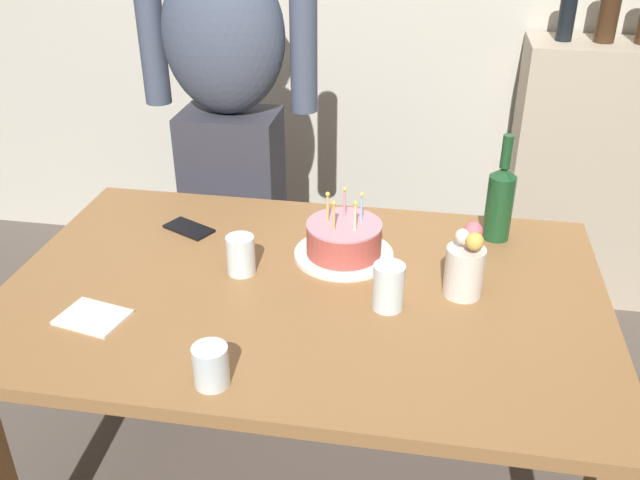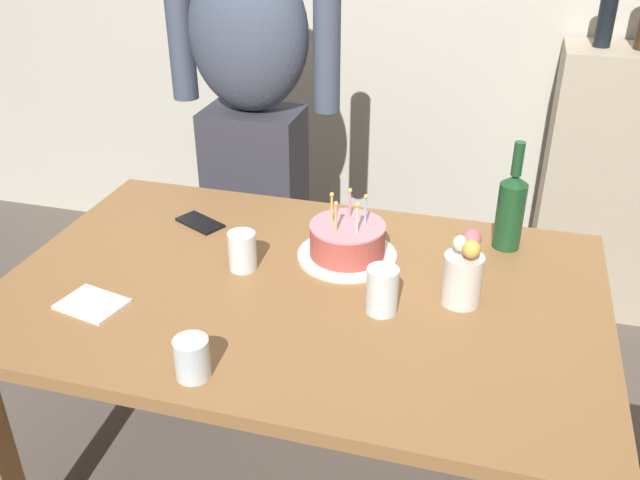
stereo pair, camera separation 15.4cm
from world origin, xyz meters
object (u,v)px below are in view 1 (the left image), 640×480
object	(u,v)px
birthday_cake	(344,241)
flower_vase	(466,264)
cell_phone	(189,229)
water_glass_far	(211,366)
water_glass_near	(388,287)
water_glass_side	(241,255)
person_man_bearded	(229,126)
napkin_stack	(93,317)
wine_bottle	(500,200)

from	to	relation	value
birthday_cake	flower_vase	bearing A→B (deg)	-22.87
cell_phone	flower_vase	bearing A→B (deg)	11.60
cell_phone	water_glass_far	bearing A→B (deg)	-40.26
water_glass_near	flower_vase	size ratio (longest dim) A/B	0.59
water_glass_near	water_glass_side	bearing A→B (deg)	166.16
birthday_cake	water_glass_near	bearing A→B (deg)	-58.22
water_glass_side	person_man_bearded	world-z (taller)	person_man_bearded
water_glass_near	flower_vase	bearing A→B (deg)	26.76
water_glass_near	person_man_bearded	world-z (taller)	person_man_bearded
water_glass_side	flower_vase	distance (m)	0.57
birthday_cake	napkin_stack	size ratio (longest dim) A/B	1.77
water_glass_near	cell_phone	bearing A→B (deg)	153.77
water_glass_side	cell_phone	world-z (taller)	water_glass_side
napkin_stack	water_glass_far	bearing A→B (deg)	-26.29
water_glass_near	flower_vase	distance (m)	0.20
water_glass_far	person_man_bearded	bearing A→B (deg)	104.37
flower_vase	cell_phone	bearing A→B (deg)	165.12
flower_vase	wine_bottle	bearing A→B (deg)	73.24
wine_bottle	birthday_cake	bearing A→B (deg)	-156.38
water_glass_near	birthday_cake	bearing A→B (deg)	121.78
wine_bottle	cell_phone	world-z (taller)	wine_bottle
water_glass_near	wine_bottle	distance (m)	0.49
birthday_cake	napkin_stack	world-z (taller)	birthday_cake
water_glass_far	person_man_bearded	xyz separation A→B (m)	(-0.30, 1.15, 0.09)
water_glass_side	cell_phone	distance (m)	0.30
person_man_bearded	flower_vase	bearing A→B (deg)	137.74
napkin_stack	person_man_bearded	xyz separation A→B (m)	(0.05, 0.98, 0.13)
water_glass_near	cell_phone	size ratio (longest dim) A/B	0.80
water_glass_side	cell_phone	bearing A→B (deg)	136.81
water_glass_near	flower_vase	world-z (taller)	flower_vase
water_glass_near	water_glass_far	size ratio (longest dim) A/B	1.29
flower_vase	birthday_cake	bearing A→B (deg)	157.13
person_man_bearded	napkin_stack	bearing A→B (deg)	87.17
water_glass_side	wine_bottle	size ratio (longest dim) A/B	0.34
water_glass_side	person_man_bearded	size ratio (longest dim) A/B	0.06
wine_bottle	person_man_bearded	size ratio (longest dim) A/B	0.18
water_glass_far	napkin_stack	xyz separation A→B (m)	(-0.34, 0.17, -0.04)
person_man_bearded	water_glass_near	bearing A→B (deg)	127.38
water_glass_side	water_glass_far	bearing A→B (deg)	-82.37
napkin_stack	wine_bottle	bearing A→B (deg)	30.96
water_glass_far	flower_vase	size ratio (longest dim) A/B	0.46
birthday_cake	napkin_stack	distance (m)	0.66
water_glass_far	napkin_stack	world-z (taller)	water_glass_far
water_glass_far	wine_bottle	world-z (taller)	wine_bottle
water_glass_side	person_man_bearded	distance (m)	0.77
water_glass_near	cell_phone	distance (m)	0.67
birthday_cake	cell_phone	distance (m)	0.47
cell_phone	wine_bottle	bearing A→B (deg)	33.33
flower_vase	person_man_bearded	xyz separation A→B (m)	(-0.80, 0.73, 0.05)
water_glass_side	birthday_cake	bearing A→B (deg)	26.95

